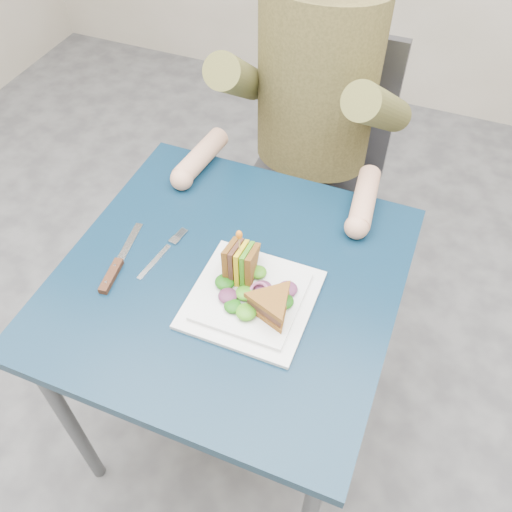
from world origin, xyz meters
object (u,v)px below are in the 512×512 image
at_px(chair, 317,156).
at_px(diner, 317,69).
at_px(plate, 252,298).
at_px(knife, 115,269).
at_px(sandwich_upright, 240,264).
at_px(fork, 162,254).
at_px(sandwich_flat, 272,305).
at_px(table, 230,297).

height_order(chair, diner, diner).
distance_m(diner, plate, 0.68).
xyz_separation_m(diner, knife, (-0.24, -0.69, -0.18)).
distance_m(sandwich_upright, fork, 0.21).
bearing_deg(sandwich_flat, plate, 155.56).
bearing_deg(chair, sandwich_upright, -87.61).
distance_m(chair, sandwich_flat, 0.83).
xyz_separation_m(diner, fork, (-0.17, -0.61, -0.18)).
xyz_separation_m(sandwich_flat, knife, (-0.37, -0.01, -0.04)).
height_order(diner, fork, diner).
bearing_deg(sandwich_upright, sandwich_flat, -35.01).
bearing_deg(knife, sandwich_upright, 16.79).
distance_m(chair, sandwich_upright, 0.76).
bearing_deg(fork, sandwich_upright, -0.00).
height_order(plate, sandwich_flat, sandwich_flat).
bearing_deg(chair, diner, -90.00).
relative_size(chair, sandwich_flat, 6.15).
bearing_deg(knife, plate, 6.74).
bearing_deg(table, plate, -31.62).
bearing_deg(fork, chair, 76.71).
xyz_separation_m(chair, sandwich_upright, (0.03, -0.72, 0.24)).
height_order(diner, knife, diner).
height_order(chair, plate, chair).
bearing_deg(plate, chair, 95.61).
height_order(sandwich_flat, fork, sandwich_flat).
relative_size(table, plate, 2.88).
relative_size(table, diner, 1.01).
bearing_deg(diner, sandwich_upright, -87.17).
height_order(chair, fork, chair).
bearing_deg(sandwich_flat, chair, 99.36).
relative_size(sandwich_upright, knife, 0.67).
bearing_deg(sandwich_upright, fork, 180.00).
bearing_deg(plate, fork, 169.56).
bearing_deg(diner, fork, -105.64).
relative_size(table, fork, 4.19).
distance_m(table, plate, 0.12).
bearing_deg(diner, table, -90.00).
distance_m(diner, knife, 0.75).
xyz_separation_m(chair, sandwich_flat, (0.13, -0.79, 0.23)).
distance_m(chair, diner, 0.39).
relative_size(chair, sandwich_upright, 6.27).
relative_size(chair, plate, 3.58).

